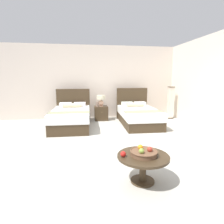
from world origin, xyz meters
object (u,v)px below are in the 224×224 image
Objects in this scene: fruit_bowl at (144,152)px; nightstand at (101,113)px; loose_apple at (123,154)px; table_lamp at (101,99)px; bed_near_corner at (138,115)px; coffee_table at (143,161)px; bed_near_window at (71,117)px; floor_lamp_corner at (170,103)px; vase at (97,104)px.

nightstand is at bearing 92.88° from fruit_bowl.
fruit_bowl reaches higher than loose_apple.
table_lamp reaches higher than loose_apple.
fruit_bowl is 4.95× the size of loose_apple.
bed_near_corner is 1.54m from table_lamp.
coffee_table is 1.91× the size of fruit_bowl.
nightstand reaches higher than loose_apple.
bed_near_window is 26.27× the size of loose_apple.
bed_near_window is at bearing -179.92° from bed_near_corner.
floor_lamp_corner is at bearing 25.82° from bed_near_corner.
vase reaches higher than fruit_bowl.
fruit_bowl is at bearing -120.07° from floor_lamp_corner.
table_lamp reaches higher than fruit_bowl.
bed_near_window is at bearing -138.29° from vase.
floor_lamp_corner is (2.71, -0.13, -0.16)m from table_lamp.
bed_near_window is 3.77m from coffee_table.
nightstand is at bearing 92.81° from coffee_table.
floor_lamp_corner is (3.76, 0.74, 0.30)m from bed_near_window.
vase is at bearing 41.71° from bed_near_window.
bed_near_corner reaches higher than fruit_bowl.
coffee_table is at bearing 141.62° from fruit_bowl.
vase is 2.22× the size of loose_apple.
vase is at bearing -164.75° from nightstand.
fruit_bowl is at bearing -87.12° from nightstand.
coffee_table is at bearing 1.20° from loose_apple.
nightstand is (1.05, 0.85, -0.05)m from bed_near_window.
fruit_bowl is at bearing 0.37° from loose_apple.
bed_near_window is 3.69m from loose_apple.
bed_near_corner reaches higher than vase.
loose_apple is at bearing -179.63° from fruit_bowl.
loose_apple is at bearing -89.26° from vase.
bed_near_window reaches higher than fruit_bowl.
loose_apple is at bearing -178.80° from coffee_table.
vase is at bearing -157.74° from table_lamp.
loose_apple is (-0.09, -4.43, -0.31)m from table_lamp.
vase is 4.38m from coffee_table.
bed_near_window is 1.44m from table_lamp.
coffee_table is at bearing -85.25° from vase.
nightstand is 2.73m from floor_lamp_corner.
vase reaches higher than loose_apple.
table_lamp is at bearing 177.24° from floor_lamp_corner.
bed_near_window reaches higher than vase.
floor_lamp_corner reaches higher than nightstand.
floor_lamp_corner is at bearing -1.41° from vase.
vase is at bearing 148.96° from bed_near_corner.
bed_near_window is 1.00× the size of bed_near_corner.
vase reaches higher than coffee_table.
bed_near_window is at bearing 109.65° from coffee_table.
table_lamp is (1.05, 0.87, 0.46)m from bed_near_window.
table_lamp is 4.44m from fruit_bowl.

